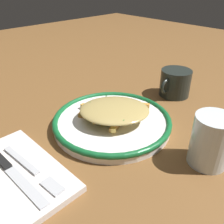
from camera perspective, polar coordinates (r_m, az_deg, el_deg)
name	(u,v)px	position (r m, az deg, el deg)	size (l,w,h in m)	color
ground_plane	(112,126)	(0.60, 0.00, -3.27)	(2.60, 2.60, 0.00)	brown
plate	(112,121)	(0.59, 0.00, -2.15)	(0.29, 0.29, 0.03)	white
fries_heap	(115,110)	(0.57, 0.67, 0.45)	(0.21, 0.21, 0.04)	orange
napkin	(14,176)	(0.49, -22.11, -13.88)	(0.15, 0.24, 0.01)	silver
fork	(31,168)	(0.48, -18.54, -12.50)	(0.03, 0.18, 0.01)	silver
knife	(8,167)	(0.50, -23.32, -11.92)	(0.03, 0.21, 0.01)	black
water_glass	(211,141)	(0.50, 22.33, -6.30)	(0.08, 0.08, 0.10)	silver
coffee_mug	(175,83)	(0.75, 14.63, 6.67)	(0.12, 0.09, 0.08)	#212723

